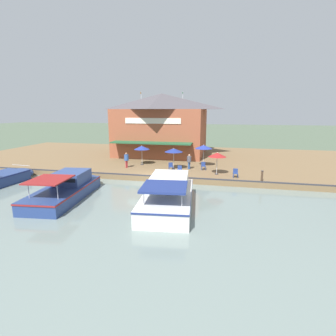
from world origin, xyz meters
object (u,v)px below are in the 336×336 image
object	(u,v)px
patio_umbrella_mid_patio_right	(217,155)
cafe_chair_back_row_seat	(179,169)
patio_umbrella_by_entrance	(142,148)
patio_umbrella_near_quay_edge	(174,150)
cafe_chair_mid_patio	(171,166)
person_near_entrance	(189,160)
cafe_chair_beside_entrance	(236,173)
tree_behind_restaurant	(178,119)
motorboat_distant_upstream	(169,193)
patio_umbrella_mid_patio_left	(204,147)
mooring_post	(262,176)
waterfront_restaurant	(162,124)
person_at_quay_edge	(126,158)
cafe_chair_far_corner_seat	(203,165)
motorboat_far_downstream	(69,187)

from	to	relation	value
patio_umbrella_mid_patio_right	cafe_chair_back_row_seat	world-z (taller)	patio_umbrella_mid_patio_right
patio_umbrella_by_entrance	patio_umbrella_near_quay_edge	distance (m)	4.40
cafe_chair_mid_patio	person_near_entrance	xyz separation A→B (m)	(-1.13, 1.78, 0.53)
patio_umbrella_by_entrance	cafe_chair_beside_entrance	size ratio (longest dim) A/B	2.66
cafe_chair_mid_patio	patio_umbrella_near_quay_edge	bearing A→B (deg)	167.00
cafe_chair_back_row_seat	tree_behind_restaurant	world-z (taller)	tree_behind_restaurant
motorboat_distant_upstream	tree_behind_restaurant	distance (m)	25.43
person_near_entrance	tree_behind_restaurant	world-z (taller)	tree_behind_restaurant
person_near_entrance	cafe_chair_mid_patio	bearing A→B (deg)	-57.71
patio_umbrella_by_entrance	person_near_entrance	bearing A→B (deg)	78.36
patio_umbrella_mid_patio_left	mooring_post	world-z (taller)	patio_umbrella_mid_patio_left
waterfront_restaurant	cafe_chair_mid_patio	world-z (taller)	waterfront_restaurant
waterfront_restaurant	person_at_quay_edge	world-z (taller)	waterfront_restaurant
patio_umbrella_mid_patio_left	cafe_chair_far_corner_seat	xyz separation A→B (m)	(1.80, 0.18, -1.76)
patio_umbrella_mid_patio_right	person_near_entrance	distance (m)	3.61
patio_umbrella_by_entrance	tree_behind_restaurant	size ratio (longest dim) A/B	0.31
cafe_chair_back_row_seat	cafe_chair_mid_patio	bearing A→B (deg)	-138.91
mooring_post	motorboat_far_downstream	bearing A→B (deg)	-69.77
cafe_chair_beside_entrance	motorboat_far_downstream	xyz separation A→B (m)	(6.74, -13.25, -0.32)
cafe_chair_beside_entrance	person_at_quay_edge	xyz separation A→B (m)	(-1.89, -11.68, 0.59)
patio_umbrella_mid_patio_left	cafe_chair_mid_patio	bearing A→B (deg)	-47.38
cafe_chair_far_corner_seat	person_at_quay_edge	world-z (taller)	person_at_quay_edge
patio_umbrella_by_entrance	cafe_chair_back_row_seat	size ratio (longest dim) A/B	2.66
patio_umbrella_by_entrance	mooring_post	xyz separation A→B (m)	(4.88, 12.78, -1.49)
patio_umbrella_mid_patio_right	cafe_chair_beside_entrance	size ratio (longest dim) A/B	2.62
cafe_chair_mid_patio	cafe_chair_beside_entrance	distance (m)	6.77
patio_umbrella_by_entrance	waterfront_restaurant	bearing A→B (deg)	176.94
cafe_chair_beside_entrance	person_near_entrance	size ratio (longest dim) A/B	0.52
motorboat_far_downstream	motorboat_distant_upstream	size ratio (longest dim) A/B	1.00
tree_behind_restaurant	mooring_post	bearing A→B (deg)	30.22
patio_umbrella_mid_patio_right	motorboat_far_downstream	xyz separation A→B (m)	(7.67, -11.46, -1.81)
patio_umbrella_by_entrance	patio_umbrella_near_quay_edge	world-z (taller)	patio_umbrella_near_quay_edge
patio_umbrella_mid_patio_right	motorboat_far_downstream	distance (m)	13.91
patio_umbrella_near_quay_edge	cafe_chair_back_row_seat	distance (m)	2.75
patio_umbrella_mid_patio_left	cafe_chair_mid_patio	size ratio (longest dim) A/B	2.91
patio_umbrella_mid_patio_left	motorboat_far_downstream	bearing A→B (deg)	-41.25
motorboat_distant_upstream	mooring_post	xyz separation A→B (m)	(-5.85, 7.21, 0.23)
cafe_chair_back_row_seat	person_at_quay_edge	world-z (taller)	person_at_quay_edge
waterfront_restaurant	cafe_chair_far_corner_seat	world-z (taller)	waterfront_restaurant
cafe_chair_far_corner_seat	cafe_chair_mid_patio	bearing A→B (deg)	-71.69
patio_umbrella_mid_patio_left	motorboat_distant_upstream	bearing A→B (deg)	-7.63
patio_umbrella_mid_patio_right	person_near_entrance	bearing A→B (deg)	-120.18
cafe_chair_mid_patio	motorboat_far_downstream	world-z (taller)	motorboat_far_downstream
cafe_chair_mid_patio	tree_behind_restaurant	xyz separation A→B (m)	(-16.31, -2.16, 4.30)
person_near_entrance	person_at_quay_edge	size ratio (longest dim) A/B	0.96
waterfront_restaurant	motorboat_far_downstream	xyz separation A→B (m)	(18.61, -3.16, -4.19)
waterfront_restaurant	tree_behind_restaurant	bearing A→B (deg)	167.38
motorboat_far_downstream	motorboat_distant_upstream	bearing A→B (deg)	89.10
patio_umbrella_by_entrance	patio_umbrella_near_quay_edge	xyz separation A→B (m)	(1.61, 4.09, 0.07)
patio_umbrella_near_quay_edge	cafe_chair_far_corner_seat	distance (m)	3.58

